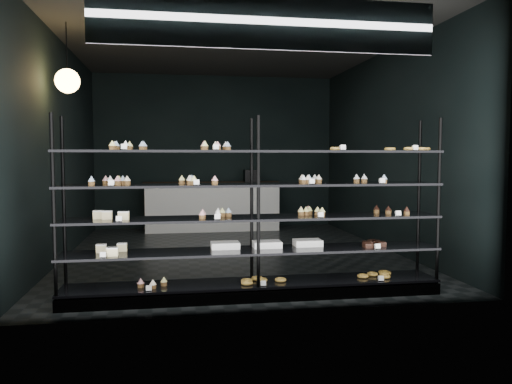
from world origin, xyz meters
TOP-DOWN VIEW (x-y plane):
  - room at (0.00, 0.00)m, footprint 5.01×6.01m
  - display_shelf at (-0.07, -2.45)m, footprint 4.00×0.50m
  - signage at (0.00, -2.93)m, footprint 3.30×0.05m
  - pendant_lamp at (-2.20, -0.96)m, footprint 0.30×0.30m
  - service_counter at (-0.11, 2.50)m, footprint 2.77×0.65m

SIDE VIEW (x-z plane):
  - service_counter at x=-0.11m, z-range -0.11..1.12m
  - display_shelf at x=-0.07m, z-range -0.33..1.58m
  - room at x=0.00m, z-range 0.00..3.20m
  - pendant_lamp at x=-2.20m, z-range 2.01..2.89m
  - signage at x=0.00m, z-range 2.50..3.00m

